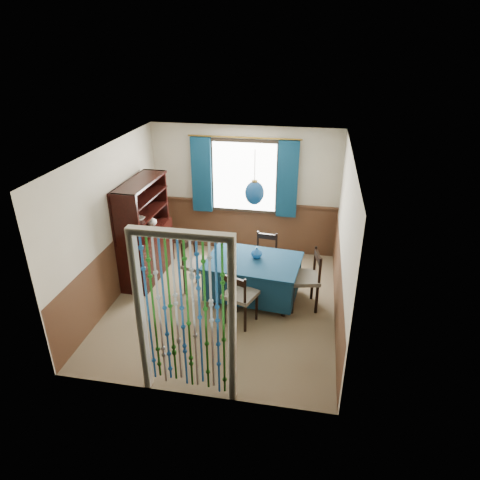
% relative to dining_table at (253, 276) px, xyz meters
% --- Properties ---
extents(floor, '(4.00, 4.00, 0.00)m').
position_rel_dining_table_xyz_m(floor, '(-0.45, -0.24, -0.42)').
color(floor, brown).
rests_on(floor, ground).
extents(ceiling, '(4.00, 4.00, 0.00)m').
position_rel_dining_table_xyz_m(ceiling, '(-0.45, -0.24, 2.08)').
color(ceiling, silver).
rests_on(ceiling, ground).
extents(wall_back, '(3.60, 0.00, 3.60)m').
position_rel_dining_table_xyz_m(wall_back, '(-0.45, 1.76, 0.83)').
color(wall_back, '#BBB199').
rests_on(wall_back, ground).
extents(wall_front, '(3.60, 0.00, 3.60)m').
position_rel_dining_table_xyz_m(wall_front, '(-0.45, -2.24, 0.83)').
color(wall_front, '#BBB199').
rests_on(wall_front, ground).
extents(wall_left, '(0.00, 4.00, 4.00)m').
position_rel_dining_table_xyz_m(wall_left, '(-2.25, -0.24, 0.83)').
color(wall_left, '#BBB199').
rests_on(wall_left, ground).
extents(wall_right, '(0.00, 4.00, 4.00)m').
position_rel_dining_table_xyz_m(wall_right, '(1.35, -0.24, 0.83)').
color(wall_right, '#BBB199').
rests_on(wall_right, ground).
extents(wainscot_back, '(3.60, 0.00, 3.60)m').
position_rel_dining_table_xyz_m(wainscot_back, '(-0.45, 1.75, 0.08)').
color(wainscot_back, '#472B1B').
rests_on(wainscot_back, ground).
extents(wainscot_front, '(3.60, 0.00, 3.60)m').
position_rel_dining_table_xyz_m(wainscot_front, '(-0.45, -2.22, 0.08)').
color(wainscot_front, '#472B1B').
rests_on(wainscot_front, ground).
extents(wainscot_left, '(0.00, 4.00, 4.00)m').
position_rel_dining_table_xyz_m(wainscot_left, '(-2.23, -0.24, 0.08)').
color(wainscot_left, '#472B1B').
rests_on(wainscot_left, ground).
extents(wainscot_right, '(0.00, 4.00, 4.00)m').
position_rel_dining_table_xyz_m(wainscot_right, '(1.34, -0.24, 0.08)').
color(wainscot_right, '#472B1B').
rests_on(wainscot_right, ground).
extents(window, '(1.32, 0.12, 1.42)m').
position_rel_dining_table_xyz_m(window, '(-0.45, 1.71, 1.13)').
color(window, black).
rests_on(window, wall_back).
extents(doorway, '(1.16, 0.12, 2.18)m').
position_rel_dining_table_xyz_m(doorway, '(-0.45, -2.18, 0.63)').
color(doorway, silver).
rests_on(doorway, ground).
extents(dining_table, '(1.58, 1.17, 0.71)m').
position_rel_dining_table_xyz_m(dining_table, '(0.00, 0.00, 0.00)').
color(dining_table, '#0D2D47').
rests_on(dining_table, floor).
extents(chair_near, '(0.57, 0.56, 0.90)m').
position_rel_dining_table_xyz_m(chair_near, '(-0.10, -0.70, 0.06)').
color(chair_near, black).
rests_on(chair_near, floor).
extents(chair_far, '(0.45, 0.43, 0.84)m').
position_rel_dining_table_xyz_m(chair_far, '(0.10, 0.69, 0.03)').
color(chair_far, black).
rests_on(chair_far, floor).
extents(chair_left, '(0.55, 0.57, 0.96)m').
position_rel_dining_table_xyz_m(chair_left, '(-0.95, 0.08, 0.09)').
color(chair_left, black).
rests_on(chair_left, floor).
extents(chair_right, '(0.55, 0.56, 0.97)m').
position_rel_dining_table_xyz_m(chair_right, '(0.85, -0.08, 0.10)').
color(chair_right, black).
rests_on(chair_right, floor).
extents(sideboard, '(0.52, 1.39, 1.79)m').
position_rel_dining_table_xyz_m(sideboard, '(-1.99, 0.41, 0.20)').
color(sideboard, black).
rests_on(sideboard, floor).
extents(pendant_lamp, '(0.29, 0.29, 0.82)m').
position_rel_dining_table_xyz_m(pendant_lamp, '(-0.00, -0.00, 1.44)').
color(pendant_lamp, olive).
rests_on(pendant_lamp, ceiling).
extents(vase_table, '(0.18, 0.18, 0.17)m').
position_rel_dining_table_xyz_m(vase_table, '(0.04, 0.10, 0.38)').
color(vase_table, navy).
rests_on(vase_table, dining_table).
extents(bowl_shelf, '(0.28, 0.28, 0.05)m').
position_rel_dining_table_xyz_m(bowl_shelf, '(-1.93, 0.09, 0.83)').
color(bowl_shelf, beige).
rests_on(bowl_shelf, sideboard).
extents(vase_sideboard, '(0.23, 0.23, 0.20)m').
position_rel_dining_table_xyz_m(vase_sideboard, '(-1.93, 0.64, 0.58)').
color(vase_sideboard, beige).
rests_on(vase_sideboard, sideboard).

